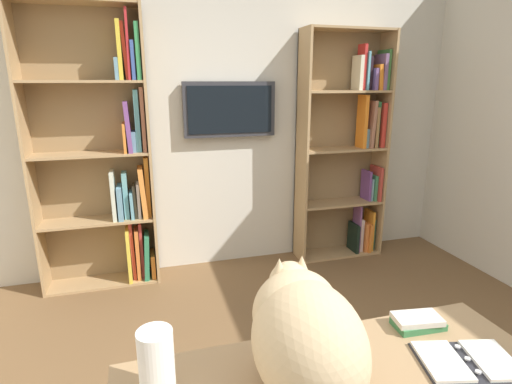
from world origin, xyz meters
name	(u,v)px	position (x,y,z in m)	size (l,w,h in m)	color
wall_back	(223,119)	(0.00, -2.23, 1.35)	(4.52, 0.06, 2.70)	beige
bookshelf_left	(351,149)	(-1.20, -2.06, 1.05)	(0.84, 0.28, 2.12)	tan
bookshelf_right	(109,160)	(0.97, -2.06, 1.06)	(0.92, 0.28, 2.24)	tan
wall_mounted_tv	(230,109)	(-0.05, -2.15, 1.44)	(0.81, 0.07, 0.47)	#333338
cat	(304,333)	(0.28, 0.35, 0.93)	(0.33, 0.58, 0.40)	#D1B284
open_binder	(467,361)	(-0.32, 0.39, 0.74)	(0.37, 0.29, 0.02)	#26262B
paper_towel_roll	(157,364)	(0.72, 0.25, 0.84)	(0.11, 0.11, 0.23)	white
desk_book_stack	(418,322)	(-0.29, 0.16, 0.75)	(0.21, 0.13, 0.05)	#387A47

